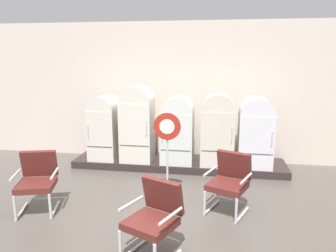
% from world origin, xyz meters
% --- Properties ---
extents(ground, '(12.00, 10.00, 0.05)m').
position_xyz_m(ground, '(0.00, 0.00, -0.03)').
color(ground, '#524B45').
extents(back_wall, '(11.76, 0.12, 3.13)m').
position_xyz_m(back_wall, '(0.00, 3.66, 1.58)').
color(back_wall, beige).
rests_on(back_wall, ground).
extents(display_plinth, '(4.54, 0.95, 0.15)m').
position_xyz_m(display_plinth, '(0.00, 3.02, 0.08)').
color(display_plinth, '#312626').
rests_on(display_plinth, ground).
extents(refrigerator_0, '(0.59, 0.73, 1.39)m').
position_xyz_m(refrigerator_0, '(-1.63, 2.94, 0.89)').
color(refrigerator_0, silver).
rests_on(refrigerator_0, display_plinth).
extents(refrigerator_1, '(0.67, 0.61, 1.61)m').
position_xyz_m(refrigerator_1, '(-0.88, 2.88, 1.01)').
color(refrigerator_1, silver).
rests_on(refrigerator_1, display_plinth).
extents(refrigerator_2, '(0.67, 0.65, 1.42)m').
position_xyz_m(refrigerator_2, '(-0.01, 2.90, 0.90)').
color(refrigerator_2, silver).
rests_on(refrigerator_2, display_plinth).
extents(refrigerator_3, '(0.67, 0.62, 1.49)m').
position_xyz_m(refrigerator_3, '(0.82, 2.89, 0.94)').
color(refrigerator_3, silver).
rests_on(refrigerator_3, display_plinth).
extents(refrigerator_4, '(0.68, 0.67, 1.42)m').
position_xyz_m(refrigerator_4, '(1.58, 2.91, 0.90)').
color(refrigerator_4, white).
rests_on(refrigerator_4, display_plinth).
extents(armchair_left, '(0.71, 0.75, 0.92)m').
position_xyz_m(armchair_left, '(-1.92, 0.70, 0.51)').
color(armchair_left, silver).
rests_on(armchair_left, ground).
extents(armchair_right, '(0.75, 0.78, 0.92)m').
position_xyz_m(armchair_right, '(1.03, 1.13, 0.51)').
color(armchair_right, silver).
rests_on(armchair_right, ground).
extents(armchair_center, '(0.76, 0.79, 0.92)m').
position_xyz_m(armchair_center, '(0.11, -0.16, 0.51)').
color(armchair_center, silver).
rests_on(armchair_center, ground).
extents(sign_stand, '(0.47, 0.32, 1.45)m').
position_xyz_m(sign_stand, '(-0.02, 1.60, 0.71)').
color(sign_stand, '#2D2D30').
rests_on(sign_stand, ground).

